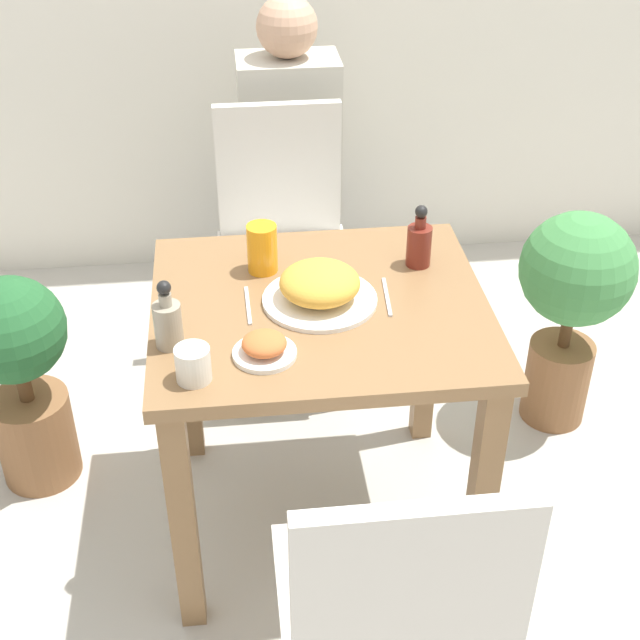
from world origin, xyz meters
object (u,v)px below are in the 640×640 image
object	(u,v)px
chair_near	(395,614)
potted_plant_left	(21,370)
side_plate	(264,347)
drink_cup	(193,364)
condiment_bottle	(419,243)
food_plate	(318,287)
juice_glass	(262,248)
person_figure	(290,168)
potted_plant_right	(573,296)
chair_far	(283,234)
sauce_bottle	(168,322)

from	to	relation	value
chair_near	potted_plant_left	xyz separation A→B (m)	(-0.86, 1.02, -0.13)
side_plate	drink_cup	size ratio (longest dim) A/B	1.82
condiment_bottle	food_plate	bearing A→B (deg)	-151.73
chair_near	food_plate	distance (m)	0.80
condiment_bottle	juice_glass	bearing A→B (deg)	177.69
person_figure	potted_plant_right	bearing A→B (deg)	-43.39
drink_cup	juice_glass	distance (m)	0.47
drink_cup	condiment_bottle	size ratio (longest dim) A/B	0.47
potted_plant_left	person_figure	xyz separation A→B (m)	(0.83, 0.83, 0.19)
food_plate	potted_plant_right	xyz separation A→B (m)	(0.80, 0.35, -0.30)
food_plate	person_figure	bearing A→B (deg)	88.82
chair_near	potted_plant_right	xyz separation A→B (m)	(0.75, 1.11, -0.06)
chair_near	person_figure	xyz separation A→B (m)	(-0.03, 1.85, 0.06)
chair_far	potted_plant_left	world-z (taller)	chair_far
food_plate	side_plate	bearing A→B (deg)	-124.72
condiment_bottle	potted_plant_left	size ratio (longest dim) A/B	0.25
potted_plant_left	person_figure	world-z (taller)	person_figure
potted_plant_right	person_figure	world-z (taller)	person_figure
drink_cup	juice_glass	world-z (taller)	juice_glass
chair_far	condiment_bottle	distance (m)	0.70
chair_far	juice_glass	bearing A→B (deg)	-99.11
side_plate	potted_plant_left	size ratio (longest dim) A/B	0.21
chair_far	person_figure	distance (m)	0.37
chair_near	sauce_bottle	distance (m)	0.79
side_plate	food_plate	bearing A→B (deg)	55.28
sauce_bottle	food_plate	bearing A→B (deg)	21.72
sauce_bottle	drink_cup	bearing A→B (deg)	-67.61
chair_far	side_plate	xyz separation A→B (m)	(-0.11, -0.93, 0.23)
side_plate	chair_near	bearing A→B (deg)	-70.35
juice_glass	condiment_bottle	size ratio (longest dim) A/B	0.76
potted_plant_left	chair_near	bearing A→B (deg)	-49.81
juice_glass	potted_plant_left	size ratio (longest dim) A/B	0.19
side_plate	condiment_bottle	distance (m)	0.55
sauce_bottle	person_figure	size ratio (longest dim) A/B	0.14
side_plate	sauce_bottle	xyz separation A→B (m)	(-0.21, 0.06, 0.04)
chair_near	condiment_bottle	distance (m)	0.97
sauce_bottle	juice_glass	bearing A→B (deg)	53.19
chair_far	chair_near	bearing A→B (deg)	-86.52
side_plate	potted_plant_left	bearing A→B (deg)	145.02
drink_cup	person_figure	bearing A→B (deg)	76.81
drink_cup	potted_plant_right	size ratio (longest dim) A/B	0.11
drink_cup	juice_glass	size ratio (longest dim) A/B	0.62
juice_glass	drink_cup	bearing A→B (deg)	-111.69
juice_glass	sauce_bottle	xyz separation A→B (m)	(-0.23, -0.30, -0.00)
juice_glass	potted_plant_right	bearing A→B (deg)	11.15
food_plate	potted_plant_right	size ratio (longest dim) A/B	0.38
chair_near	juice_glass	world-z (taller)	chair_near
chair_near	potted_plant_right	size ratio (longest dim) A/B	1.26
food_plate	condiment_bottle	distance (m)	0.31
chair_near	chair_far	xyz separation A→B (m)	(-0.09, 1.48, 0.00)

